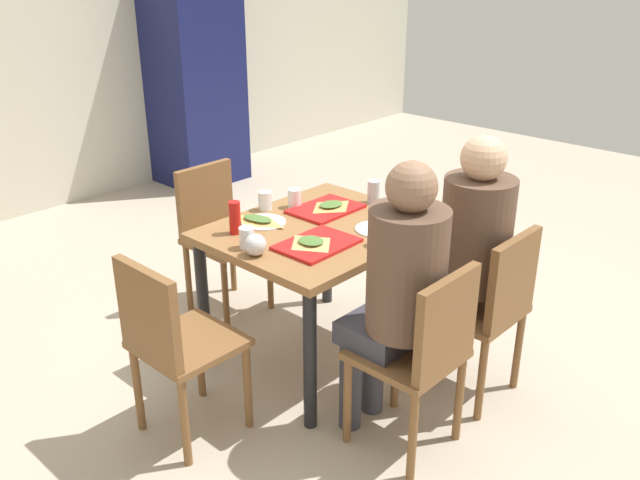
{
  "coord_description": "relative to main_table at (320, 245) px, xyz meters",
  "views": [
    {
      "loc": [
        -2.25,
        -2.09,
        1.98
      ],
      "look_at": [
        0.0,
        0.0,
        0.66
      ],
      "focal_mm": 37.98,
      "sensor_mm": 36.0,
      "label": 1
    }
  ],
  "objects": [
    {
      "name": "ground_plane",
      "position": [
        0.0,
        0.0,
        -0.64
      ],
      "size": [
        10.0,
        10.0,
        0.02
      ],
      "primitive_type": "cube",
      "color": "#B7A893"
    },
    {
      "name": "back_wall",
      "position": [
        0.0,
        3.2,
        0.77
      ],
      "size": [
        10.0,
        0.1,
        2.8
      ],
      "primitive_type": "cube",
      "color": "beige",
      "rests_on": "ground_plane"
    },
    {
      "name": "main_table",
      "position": [
        0.0,
        0.0,
        0.0
      ],
      "size": [
        1.04,
        0.86,
        0.73
      ],
      "color": "olive",
      "rests_on": "ground_plane"
    },
    {
      "name": "chair_near_left",
      "position": [
        -0.26,
        -0.81,
        -0.13
      ],
      "size": [
        0.4,
        0.4,
        0.85
      ],
      "color": "brown",
      "rests_on": "ground_plane"
    },
    {
      "name": "chair_near_right",
      "position": [
        0.26,
        -0.81,
        -0.13
      ],
      "size": [
        0.4,
        0.4,
        0.85
      ],
      "color": "brown",
      "rests_on": "ground_plane"
    },
    {
      "name": "chair_far_side",
      "position": [
        0.0,
        0.81,
        -0.13
      ],
      "size": [
        0.4,
        0.4,
        0.85
      ],
      "color": "brown",
      "rests_on": "ground_plane"
    },
    {
      "name": "chair_left_end",
      "position": [
        -0.91,
        0.0,
        -0.13
      ],
      "size": [
        0.4,
        0.4,
        0.85
      ],
      "color": "brown",
      "rests_on": "ground_plane"
    },
    {
      "name": "person_in_red",
      "position": [
        -0.26,
        -0.67,
        0.11
      ],
      "size": [
        0.32,
        0.42,
        1.26
      ],
      "color": "#383842",
      "rests_on": "ground_plane"
    },
    {
      "name": "person_in_brown_jacket",
      "position": [
        0.26,
        -0.67,
        0.11
      ],
      "size": [
        0.32,
        0.42,
        1.26
      ],
      "color": "#383842",
      "rests_on": "ground_plane"
    },
    {
      "name": "tray_red_near",
      "position": [
        -0.18,
        -0.15,
        0.11
      ],
      "size": [
        0.36,
        0.27,
        0.02
      ],
      "primitive_type": "cube",
      "rotation": [
        0.0,
        0.0,
        0.02
      ],
      "color": "red",
      "rests_on": "main_table"
    },
    {
      "name": "tray_red_far",
      "position": [
        0.18,
        0.13,
        0.11
      ],
      "size": [
        0.36,
        0.26,
        0.02
      ],
      "primitive_type": "cube",
      "rotation": [
        0.0,
        0.0,
        0.01
      ],
      "color": "red",
      "rests_on": "main_table"
    },
    {
      "name": "paper_plate_center",
      "position": [
        -0.16,
        0.24,
        0.1
      ],
      "size": [
        0.22,
        0.22,
        0.01
      ],
      "primitive_type": "cylinder",
      "color": "white",
      "rests_on": "main_table"
    },
    {
      "name": "paper_plate_near_edge",
      "position": [
        0.16,
        -0.24,
        0.1
      ],
      "size": [
        0.22,
        0.22,
        0.01
      ],
      "primitive_type": "cylinder",
      "color": "white",
      "rests_on": "main_table"
    },
    {
      "name": "pizza_slice_a",
      "position": [
        -0.21,
        -0.14,
        0.12
      ],
      "size": [
        0.19,
        0.2,
        0.02
      ],
      "color": "#DBAD60",
      "rests_on": "tray_red_near"
    },
    {
      "name": "pizza_slice_b",
      "position": [
        0.21,
        0.11,
        0.12
      ],
      "size": [
        0.2,
        0.15,
        0.02
      ],
      "color": "tan",
      "rests_on": "tray_red_far"
    },
    {
      "name": "pizza_slice_c",
      "position": [
        -0.18,
        0.26,
        0.12
      ],
      "size": [
        0.16,
        0.25,
        0.02
      ],
      "color": "tan",
      "rests_on": "paper_plate_center"
    },
    {
      "name": "plastic_cup_a",
      "position": [
        -0.03,
        0.37,
        0.15
      ],
      "size": [
        0.07,
        0.07,
        0.1
      ],
      "primitive_type": "cylinder",
      "color": "white",
      "rests_on": "main_table"
    },
    {
      "name": "plastic_cup_b",
      "position": [
        0.03,
        -0.37,
        0.15
      ],
      "size": [
        0.07,
        0.07,
        0.1
      ],
      "primitive_type": "cylinder",
      "color": "white",
      "rests_on": "main_table"
    },
    {
      "name": "plastic_cup_c",
      "position": [
        -0.42,
        0.06,
        0.15
      ],
      "size": [
        0.07,
        0.07,
        0.1
      ],
      "primitive_type": "cylinder",
      "color": "white",
      "rests_on": "main_table"
    },
    {
      "name": "plastic_cup_d",
      "position": [
        0.1,
        0.28,
        0.15
      ],
      "size": [
        0.07,
        0.07,
        0.1
      ],
      "primitive_type": "cylinder",
      "color": "white",
      "rests_on": "main_table"
    },
    {
      "name": "soda_can",
      "position": [
        0.44,
        0.02,
        0.16
      ],
      "size": [
        0.07,
        0.07,
        0.12
      ],
      "primitive_type": "cylinder",
      "color": "#B7BCC6",
      "rests_on": "main_table"
    },
    {
      "name": "condiment_bottle",
      "position": [
        -0.34,
        0.24,
        0.18
      ],
      "size": [
        0.06,
        0.06,
        0.16
      ],
      "primitive_type": "cylinder",
      "color": "red",
      "rests_on": "main_table"
    },
    {
      "name": "foil_bundle",
      "position": [
        -0.44,
        -0.02,
        0.15
      ],
      "size": [
        0.1,
        0.1,
        0.1
      ],
      "primitive_type": "sphere",
      "color": "silver",
      "rests_on": "main_table"
    },
    {
      "name": "drink_fridge",
      "position": [
        1.44,
        2.85,
        0.32
      ],
      "size": [
        0.7,
        0.6,
        1.9
      ],
      "primitive_type": "cube",
      "color": "#14194C",
      "rests_on": "ground_plane"
    }
  ]
}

